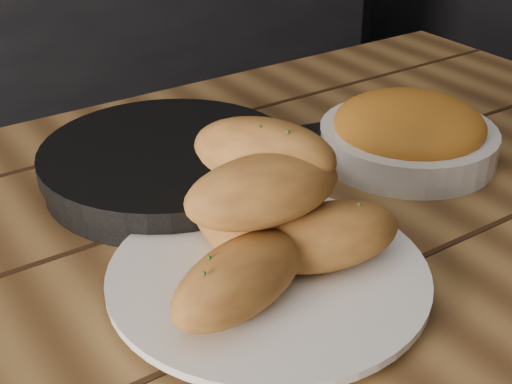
# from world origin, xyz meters

# --- Properties ---
(table) EXTENTS (1.43, 0.88, 0.75)m
(table) POSITION_xyz_m (0.42, 0.50, 0.65)
(table) COLOR olive
(table) RESTS_ON ground
(plate) EXTENTS (0.30, 0.30, 0.02)m
(plate) POSITION_xyz_m (0.43, 0.45, 0.76)
(plate) COLOR white
(plate) RESTS_ON table
(bread_rolls) EXTENTS (0.26, 0.21, 0.13)m
(bread_rolls) POSITION_xyz_m (0.43, 0.45, 0.82)
(bread_rolls) COLOR #B77C33
(bread_rolls) RESTS_ON plate
(skillet) EXTENTS (0.43, 0.29, 0.05)m
(skillet) POSITION_xyz_m (0.45, 0.68, 0.77)
(skillet) COLOR black
(skillet) RESTS_ON table
(bowl) EXTENTS (0.22, 0.22, 0.08)m
(bowl) POSITION_xyz_m (0.73, 0.57, 0.78)
(bowl) COLOR white
(bowl) RESTS_ON table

